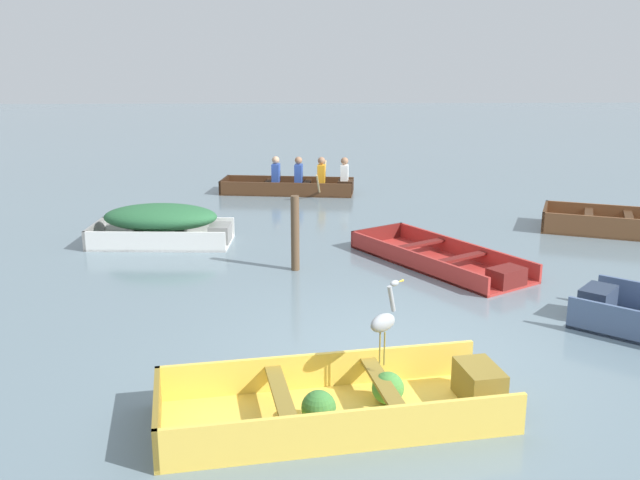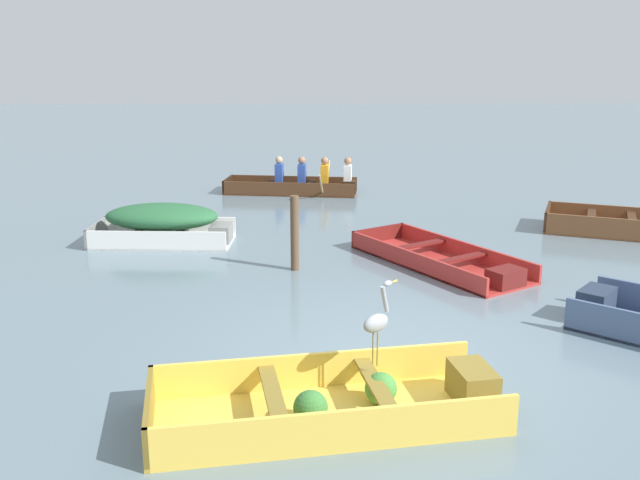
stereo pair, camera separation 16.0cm
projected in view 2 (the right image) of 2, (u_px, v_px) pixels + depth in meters
name	position (u px, v px, depth m)	size (l,w,h in m)	color
ground_plane	(392.00, 357.00, 8.21)	(80.00, 80.00, 0.00)	slate
dinghy_yellow_foreground	(343.00, 403.00, 6.83)	(3.50, 1.82, 0.41)	#E5BC47
skiff_red_near_moored	(444.00, 261.00, 11.59)	(2.74, 3.37, 0.30)	#AD2D28
skiff_white_mid_moored	(164.00, 221.00, 12.93)	(2.55, 1.28, 0.73)	white
skiff_wooden_brown_far_moored	(619.00, 226.00, 13.69)	(2.70, 2.03, 0.42)	brown
rowboat_dark_varnish_with_crew	(301.00, 184.00, 17.51)	(3.32, 2.21, 0.90)	#4C2D19
heron_on_dinghy	(377.00, 320.00, 6.95)	(0.39, 0.36, 0.84)	olive
mooring_post	(295.00, 233.00, 11.30)	(0.13, 0.13, 1.21)	brown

